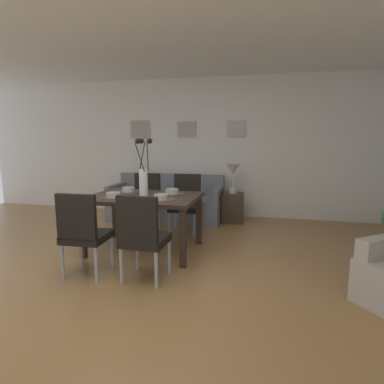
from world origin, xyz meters
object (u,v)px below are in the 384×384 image
Objects in this scene: bowl_near_right at (128,189)px; framed_picture_center at (186,129)px; table_lamp at (233,172)px; bowl_near_left at (113,195)px; centerpiece_vase at (143,174)px; side_table at (233,208)px; bowl_far_left at (161,197)px; bowl_far_right at (172,191)px; dining_chair_near_left at (83,230)px; sofa at (167,204)px; dining_chair_far_left at (142,234)px; dining_chair_near_right at (145,199)px; dining_chair_far_right at (186,201)px; dining_table at (144,202)px; framed_picture_right at (236,129)px; framed_picture_left at (140,130)px.

framed_picture_center reaches higher than bowl_near_right.
bowl_near_left is at bearing -122.79° from table_lamp.
centerpiece_vase is 1.41× the size of side_table.
centerpiece_vase is at bearing 144.47° from bowl_far_left.
bowl_far_right is at bearing 0.00° from bowl_near_right.
dining_chair_near_left is 2.98m from side_table.
dining_chair_far_left is at bearing -77.41° from sofa.
centerpiece_vase is 1.98× the size of framed_picture_center.
dining_chair_far_right is (0.66, 0.03, 0.00)m from dining_chair_near_right.
dining_table is 1.52× the size of dining_chair_far_left.
framed_picture_right is (1.27, 2.00, 0.87)m from bowl_near_right.
bowl_far_left reaches higher than dining_table.
centerpiece_vase reaches higher than sofa.
centerpiece_vase is 4.32× the size of bowl_far_right.
bowl_near_left is (0.01, 0.69, 0.27)m from dining_chair_near_left.
dining_chair_near_left reaches higher than bowl_far_left.
framed_picture_left reaches higher than dining_chair_far_right.
dining_chair_near_right is at bearing -133.95° from framed_picture_right.
table_lamp is (0.65, 1.98, 0.11)m from bowl_far_left.
dining_chair_far_right is at bearing -54.96° from sofa.
bowl_near_right is 2.00m from table_lamp.
dining_chair_far_right is 1.84m from framed_picture_right.
framed_picture_center is at bearing 98.96° from bowl_far_right.
table_lamp is at bearing 61.34° from centerpiece_vase.
dining_chair_near_left is 2.48× the size of framed_picture_center.
centerpiece_vase is 4.32× the size of bowl_near_right.
dining_chair_near_right is 1.25× the size of centerpiece_vase.
dining_table is 8.24× the size of bowl_near_left.
framed_picture_left reaches higher than dining_table.
dining_table is 1.90× the size of centerpiece_vase.
centerpiece_vase reaches higher than bowl_near_left.
bowl_near_right and bowl_far_left have the same top height.
dining_chair_near_right is at bearing 110.64° from dining_chair_far_left.
bowl_near_left is at bearing 180.00° from bowl_far_left.
framed_picture_center reaches higher than centerpiece_vase.
dining_chair_near_left is 5.41× the size of bowl_far_left.
framed_picture_right is (0.95, 2.22, 1.00)m from dining_table.
bowl_far_left is at bearing -104.63° from framed_picture_right.
side_table is (1.22, 0.02, -0.02)m from sofa.
framed_picture_right is at bearing 46.05° from dining_chair_near_right.
sofa is (0.06, 1.52, -0.50)m from bowl_near_right.
dining_table is at bearing -113.22° from framed_picture_right.
framed_picture_left is (-1.92, 0.46, 1.39)m from side_table.
bowl_near_left and bowl_far_left have the same top height.
side_table is 1.02× the size of table_lamp.
dining_chair_far_left is 5.41× the size of bowl_far_right.
dining_chair_near_left reaches higher than bowl_near_right.
dining_chair_near_right is 5.41× the size of bowl_near_left.
dining_chair_near_right is 1.80× the size of table_lamp.
bowl_far_left is 0.45m from bowl_far_right.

